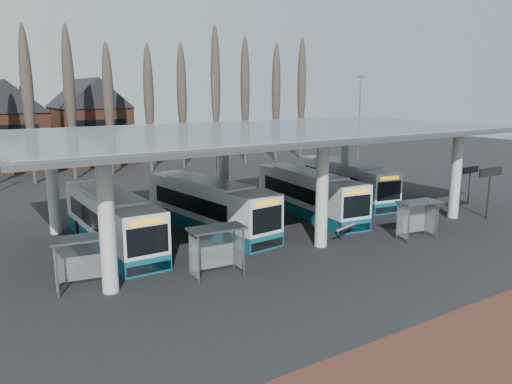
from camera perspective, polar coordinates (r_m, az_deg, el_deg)
ground at (r=26.99m, az=10.85°, el=-7.44°), size 140.00×140.00×0.00m
station_canopy at (r=31.91m, az=1.19°, el=6.13°), size 32.00×16.00×6.34m
poplar_row at (r=54.27m, az=-14.16°, el=11.28°), size 45.10×1.10×14.50m
lamp_post_b at (r=50.39m, az=-4.79°, el=7.67°), size 0.80×0.16×10.17m
lamp_post_c at (r=53.95m, az=11.69°, el=7.73°), size 0.80×0.16×10.17m
bus_0 at (r=29.43m, az=-16.18°, el=-3.15°), size 2.40×11.10×3.09m
bus_1 at (r=31.81m, az=-5.47°, el=-1.59°), size 3.66×11.58×3.16m
bus_2 at (r=35.74m, az=5.97°, el=-0.22°), size 3.63×11.24×3.07m
bus_3 at (r=41.03m, az=10.07°, el=1.19°), size 4.10×11.30×3.07m
shelter_0 at (r=23.34m, az=-19.25°, el=-6.39°), size 2.78×1.71×2.41m
shelter_1 at (r=23.55m, az=-4.62°, el=-5.54°), size 2.74×1.54×2.45m
shelter_2 at (r=30.98m, az=17.87°, el=-2.10°), size 2.66×1.64×2.31m
info_sign_0 at (r=37.49m, az=25.19°, el=1.69°), size 2.40×0.20×3.56m
info_sign_1 at (r=41.93m, az=23.30°, el=2.04°), size 1.97×0.19×2.93m
barrier at (r=29.70m, az=10.11°, el=-4.08°), size 1.96×0.84×1.01m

